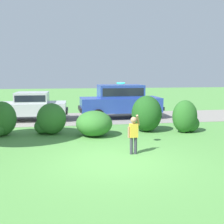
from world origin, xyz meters
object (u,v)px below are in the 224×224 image
Objects in this scene: parked_suv at (120,100)px; frisbee at (121,83)px; parked_sedan at (28,105)px; child_thrower at (134,132)px.

parked_suv is 6.78m from frisbee.
parked_sedan is 8.23m from child_thrower.
parked_suv is at bearing 0.57° from parked_sedan.
frisbee is at bearing 117.20° from child_thrower.
frisbee reaches higher than child_thrower.
frisbee is at bearing -100.67° from parked_suv.
parked_suv is at bearing 79.33° from frisbee.
parked_sedan is 5.07m from parked_suv.
parked_suv is 7.23m from child_thrower.
parked_sedan is 15.79× the size of frisbee.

